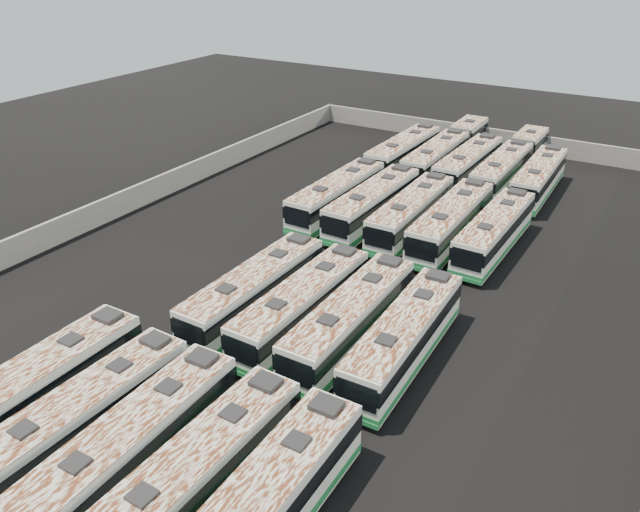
{
  "coord_description": "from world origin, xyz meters",
  "views": [
    {
      "loc": [
        19.97,
        -36.29,
        22.76
      ],
      "look_at": [
        -1.11,
        -1.37,
        1.6
      ],
      "focal_mm": 35.0,
      "sensor_mm": 36.0,
      "label": 1
    }
  ],
  "objects_px": {
    "bus_front_right": "(194,477)",
    "bus_back_left": "(447,150)",
    "bus_front_far_left": "(31,393)",
    "bus_midback_far_left": "(337,196)",
    "bus_back_right": "(511,162)",
    "bus_midback_left": "(373,204)",
    "bus_back_center": "(468,165)",
    "bus_back_far_right": "(539,178)",
    "bus_front_left": "(80,420)",
    "bus_midback_far_right": "(494,232)",
    "bus_midfront_center": "(302,305)",
    "bus_midfront_far_right": "(404,338)",
    "bus_midfront_right": "(351,320)",
    "bus_midback_right": "(451,222)",
    "bus_front_center": "(130,448)",
    "bus_midfront_left": "(255,291)",
    "bus_midback_center": "(411,213)",
    "bus_back_far_left": "(403,153)"
  },
  "relations": [
    {
      "from": "bus_midfront_right",
      "to": "bus_midback_right",
      "type": "bearing_deg",
      "value": 89.45
    },
    {
      "from": "bus_front_right",
      "to": "bus_midfront_center",
      "type": "distance_m",
      "value": 14.7
    },
    {
      "from": "bus_front_left",
      "to": "bus_midback_center",
      "type": "bearing_deg",
      "value": 84.8
    },
    {
      "from": "bus_front_left",
      "to": "bus_midfront_far_right",
      "type": "distance_m",
      "value": 17.91
    },
    {
      "from": "bus_front_left",
      "to": "bus_front_far_left",
      "type": "bearing_deg",
      "value": -178.6
    },
    {
      "from": "bus_front_right",
      "to": "bus_midback_far_right",
      "type": "distance_m",
      "value": 31.52
    },
    {
      "from": "bus_midfront_far_right",
      "to": "bus_back_left",
      "type": "xyz_separation_m",
      "value": [
        -10.62,
        34.81,
        0.03
      ]
    },
    {
      "from": "bus_midfront_center",
      "to": "bus_back_left",
      "type": "xyz_separation_m",
      "value": [
        -3.61,
        34.86,
        0.02
      ]
    },
    {
      "from": "bus_midback_left",
      "to": "bus_back_left",
      "type": "height_order",
      "value": "bus_midback_left"
    },
    {
      "from": "bus_front_far_left",
      "to": "bus_front_center",
      "type": "bearing_deg",
      "value": -1.22
    },
    {
      "from": "bus_back_far_left",
      "to": "bus_back_far_right",
      "type": "distance_m",
      "value": 14.31
    },
    {
      "from": "bus_front_right",
      "to": "bus_midback_far_left",
      "type": "relative_size",
      "value": 0.97
    },
    {
      "from": "bus_midback_left",
      "to": "bus_back_left",
      "type": "xyz_separation_m",
      "value": [
        0.03,
        17.81,
        -0.04
      ]
    },
    {
      "from": "bus_front_center",
      "to": "bus_midfront_center",
      "type": "xyz_separation_m",
      "value": [
        0.1,
        14.47,
        -0.02
      ]
    },
    {
      "from": "bus_front_far_left",
      "to": "bus_midfront_far_right",
      "type": "height_order",
      "value": "bus_front_far_left"
    },
    {
      "from": "bus_back_right",
      "to": "bus_back_left",
      "type": "bearing_deg",
      "value": 178.2
    },
    {
      "from": "bus_back_center",
      "to": "bus_back_far_right",
      "type": "xyz_separation_m",
      "value": [
        7.1,
        -0.1,
        -0.05
      ]
    },
    {
      "from": "bus_front_left",
      "to": "bus_front_right",
      "type": "distance_m",
      "value": 7.17
    },
    {
      "from": "bus_front_left",
      "to": "bus_back_center",
      "type": "relative_size",
      "value": 0.97
    },
    {
      "from": "bus_front_far_left",
      "to": "bus_front_left",
      "type": "height_order",
      "value": "bus_front_far_left"
    },
    {
      "from": "bus_front_left",
      "to": "bus_midback_right",
      "type": "height_order",
      "value": "bus_midback_right"
    },
    {
      "from": "bus_midback_far_left",
      "to": "bus_back_left",
      "type": "relative_size",
      "value": 0.66
    },
    {
      "from": "bus_midback_far_left",
      "to": "bus_back_center",
      "type": "relative_size",
      "value": 1.01
    },
    {
      "from": "bus_midfront_center",
      "to": "bus_midback_far_left",
      "type": "xyz_separation_m",
      "value": [
        -7.23,
        17.11,
        0.06
      ]
    },
    {
      "from": "bus_front_left",
      "to": "bus_back_right",
      "type": "bearing_deg",
      "value": 83.19
    },
    {
      "from": "bus_midback_far_left",
      "to": "bus_back_far_right",
      "type": "xyz_separation_m",
      "value": [
        14.28,
        14.11,
        -0.07
      ]
    },
    {
      "from": "bus_front_center",
      "to": "bus_midback_center",
      "type": "bearing_deg",
      "value": 88.45
    },
    {
      "from": "bus_back_left",
      "to": "bus_back_center",
      "type": "height_order",
      "value": "bus_back_center"
    },
    {
      "from": "bus_front_center",
      "to": "bus_midfront_right",
      "type": "distance_m",
      "value": 14.98
    },
    {
      "from": "bus_front_far_left",
      "to": "bus_midback_far_right",
      "type": "bearing_deg",
      "value": 64.98
    },
    {
      "from": "bus_front_left",
      "to": "bus_midback_center",
      "type": "height_order",
      "value": "bus_midback_center"
    },
    {
      "from": "bus_midfront_left",
      "to": "bus_back_far_left",
      "type": "height_order",
      "value": "bus_back_far_left"
    },
    {
      "from": "bus_midback_center",
      "to": "bus_back_center",
      "type": "distance_m",
      "value": 14.33
    },
    {
      "from": "bus_back_left",
      "to": "bus_midfront_right",
      "type": "bearing_deg",
      "value": -79.05
    },
    {
      "from": "bus_midback_right",
      "to": "bus_back_right",
      "type": "bearing_deg",
      "value": 90.0
    },
    {
      "from": "bus_front_far_left",
      "to": "bus_midback_left",
      "type": "distance_m",
      "value": 31.63
    },
    {
      "from": "bus_front_far_left",
      "to": "bus_midback_far_left",
      "type": "xyz_separation_m",
      "value": [
        0.06,
        31.47,
        0.01
      ]
    },
    {
      "from": "bus_front_right",
      "to": "bus_back_right",
      "type": "distance_m",
      "value": 48.87
    },
    {
      "from": "bus_front_right",
      "to": "bus_midback_far_left",
      "type": "bearing_deg",
      "value": 110.17
    },
    {
      "from": "bus_front_right",
      "to": "bus_back_left",
      "type": "bearing_deg",
      "value": 99.49
    },
    {
      "from": "bus_front_far_left",
      "to": "bus_midfront_right",
      "type": "height_order",
      "value": "bus_front_far_left"
    },
    {
      "from": "bus_front_right",
      "to": "bus_midfront_left",
      "type": "xyz_separation_m",
      "value": [
        -7.19,
        14.13,
        0.01
      ]
    },
    {
      "from": "bus_midback_far_right",
      "to": "bus_back_right",
      "type": "xyz_separation_m",
      "value": [
        -3.66,
        17.55,
        -0.01
      ]
    },
    {
      "from": "bus_midfront_right",
      "to": "bus_back_far_left",
      "type": "distance_m",
      "value": 33.12
    },
    {
      "from": "bus_midback_left",
      "to": "bus_back_right",
      "type": "bearing_deg",
      "value": 69.0
    },
    {
      "from": "bus_midfront_left",
      "to": "bus_midfront_right",
      "type": "distance_m",
      "value": 7.08
    },
    {
      "from": "bus_midfront_far_right",
      "to": "bus_midback_far_left",
      "type": "height_order",
      "value": "bus_midback_far_left"
    },
    {
      "from": "bus_midback_far_left",
      "to": "bus_front_left",
      "type": "bearing_deg",
      "value": -82.6
    },
    {
      "from": "bus_front_left",
      "to": "bus_midfront_far_right",
      "type": "bearing_deg",
      "value": 55.02
    },
    {
      "from": "bus_front_right",
      "to": "bus_midback_left",
      "type": "height_order",
      "value": "bus_midback_left"
    }
  ]
}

